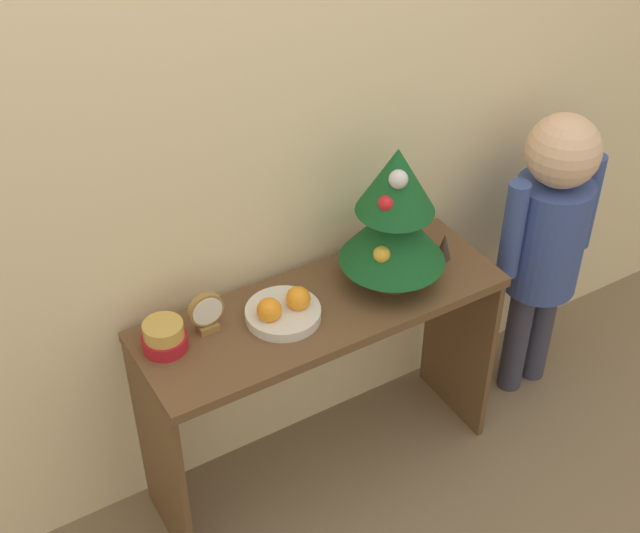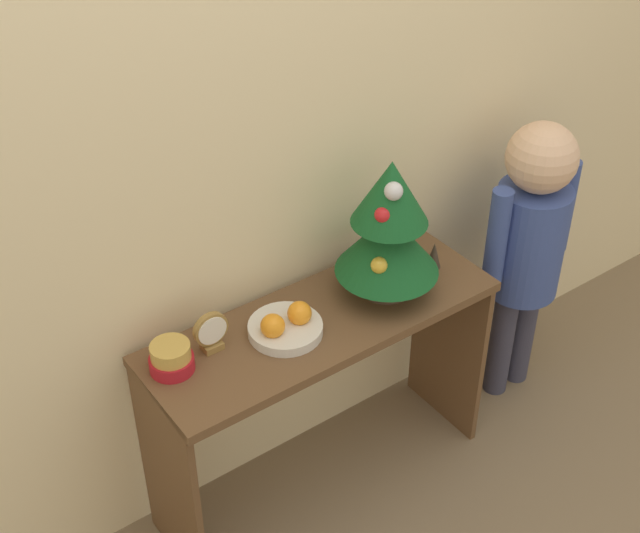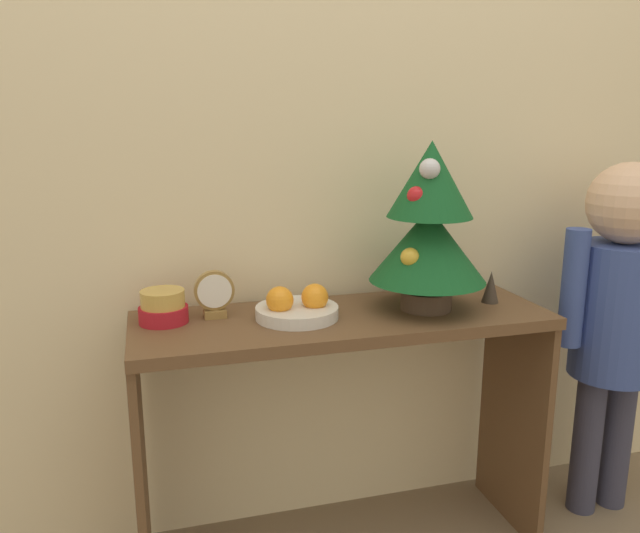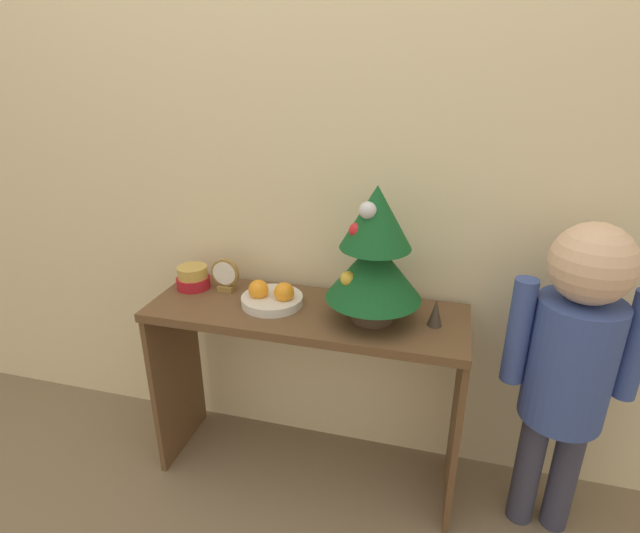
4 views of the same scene
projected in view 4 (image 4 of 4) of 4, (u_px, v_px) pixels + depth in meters
The scene contains 9 objects.
ground_plane at pixel (293, 503), 1.76m from camera, with size 12.00×12.00×0.00m, color #7A664C.
back_wall at pixel (323, 125), 1.65m from camera, with size 7.00×0.05×2.50m, color beige.
console_table at pixel (306, 350), 1.72m from camera, with size 1.06×0.36×0.68m.
mini_tree at pixel (375, 254), 1.51m from camera, with size 0.30×0.30×0.44m.
fruit_bowl at pixel (272, 297), 1.68m from camera, with size 0.21×0.21×0.09m.
singing_bowl at pixel (193, 278), 1.81m from camera, with size 0.12×0.12×0.08m.
desk_clock at pixel (225, 275), 1.78m from camera, with size 0.10×0.04×0.12m.
figurine at pixel (435, 313), 1.55m from camera, with size 0.05×0.05×0.09m.
child_figure at pixel (572, 353), 1.45m from camera, with size 0.38×0.24×1.06m.
Camera 4 is at (0.43, -1.24, 1.45)m, focal length 28.00 mm.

